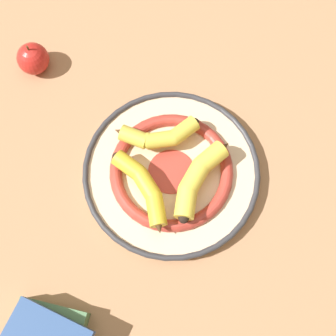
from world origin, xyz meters
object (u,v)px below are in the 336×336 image
(banana_a, at_px, (158,136))
(banana_c, at_px, (145,188))
(decorative_bowl, at_px, (168,172))
(banana_b, at_px, (198,177))
(apple, at_px, (33,59))

(banana_a, height_order, banana_c, same)
(decorative_bowl, bearing_deg, banana_a, 157.03)
(banana_a, height_order, banana_b, banana_b)
(decorative_bowl, relative_size, banana_c, 1.92)
(banana_a, distance_m, banana_b, 0.11)
(decorative_bowl, distance_m, banana_c, 0.07)
(banana_b, xyz_separation_m, apple, (-0.43, -0.08, -0.02))
(decorative_bowl, relative_size, apple, 4.39)
(decorative_bowl, bearing_deg, banana_c, -85.41)
(decorative_bowl, relative_size, banana_b, 2.00)
(banana_b, distance_m, apple, 0.43)
(banana_c, relative_size, apple, 2.29)
(banana_c, bearing_deg, banana_b, -109.83)
(banana_a, distance_m, banana_c, 0.11)
(apple, bearing_deg, banana_b, 10.76)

